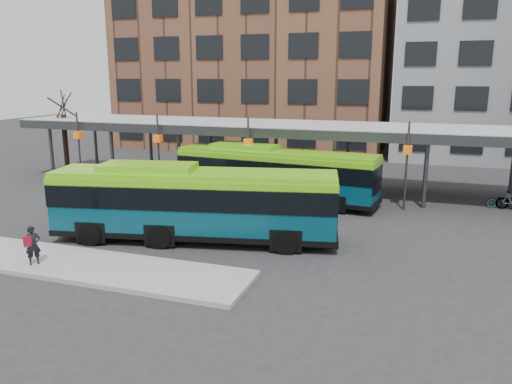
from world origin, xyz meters
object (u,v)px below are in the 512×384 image
at_px(bus_rear, 275,173).
at_px(pedestrian, 33,245).
at_px(bus_front, 193,202).
at_px(tree, 65,142).

distance_m(bus_rear, pedestrian, 14.15).
height_order(bus_front, bus_rear, bus_front).
xyz_separation_m(bus_rear, pedestrian, (-5.57, -12.98, -0.74)).
relative_size(tree, bus_rear, 0.47).
relative_size(bus_front, bus_rear, 1.06).
bearing_deg(tree, bus_front, -34.63).
distance_m(tree, bus_front, 18.79).
xyz_separation_m(tree, pedestrian, (11.19, -15.67, -1.49)).
distance_m(bus_front, pedestrian, 6.62).
bearing_deg(pedestrian, bus_front, -0.11).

